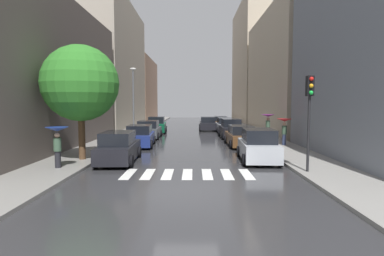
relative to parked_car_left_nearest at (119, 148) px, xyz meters
The scene contains 25 objects.
ground_plane 18.49m from the parked_car_left_nearest, 78.06° to the left, with size 28.00×72.00×0.04m, color #2E2E30.
sidewalk_left 18.28m from the parked_car_left_nearest, 98.43° to the left, with size 3.00×72.00×0.15m, color gray.
sidewalk_right 20.82m from the parked_car_left_nearest, 60.27° to the left, with size 3.00×72.00×0.15m, color gray.
crosswalk_stripes 4.85m from the parked_car_left_nearest, 37.10° to the right, with size 5.85×2.20×0.01m.
building_left_near 9.90m from the parked_car_left_nearest, 144.05° to the left, with size 6.00×20.39×10.38m, color #564C47.
building_left_mid 28.53m from the parked_car_left_nearest, 105.11° to the left, with size 6.00×20.34×16.45m, color #9E9384.
building_left_far 47.07m from the parked_car_left_nearest, 98.83° to the left, with size 6.00×17.91×11.86m, color #8C6B56.
building_right_mid 24.41m from the parked_car_left_nearest, 51.32° to the left, with size 6.00×18.91×13.14m, color #B2A38C.
building_right_far 41.73m from the parked_car_left_nearest, 68.66° to the left, with size 6.00×17.85×19.71m, color #B2A38C.
parked_car_left_nearest is the anchor object (origin of this frame).
parked_car_left_second 6.28m from the parked_car_left_nearest, 89.05° to the left, with size 2.24×4.38×1.62m.
parked_car_left_third 11.90m from the parked_car_left_nearest, 90.23° to the left, with size 2.17×4.18×1.64m.
parked_car_left_fourth 17.29m from the parked_car_left_nearest, 89.79° to the left, with size 2.23×4.28×1.78m.
parked_car_right_nearest 7.72m from the parked_car_left_nearest, ahead, with size 2.21×4.44×1.82m.
parked_car_right_second 10.07m from the parked_car_left_nearest, 40.75° to the left, with size 2.09×4.81×1.57m.
parked_car_right_third 14.36m from the parked_car_left_nearest, 58.22° to the left, with size 2.11×4.13×1.80m.
parked_car_right_fourth 19.67m from the parked_car_left_nearest, 67.12° to the left, with size 2.19×4.63×1.62m.
parked_car_right_fifth 25.49m from the parked_car_left_nearest, 72.67° to the left, with size 2.09×4.52×1.53m.
car_midroad 21.39m from the parked_car_left_nearest, 74.30° to the left, with size 2.11×4.68×1.63m.
pedestrian_foreground 14.57m from the parked_car_left_nearest, 43.74° to the left, with size 1.16×1.16×2.12m.
pedestrian_near_tree 12.41m from the parked_car_left_nearest, 29.42° to the left, with size 1.16×1.16×1.95m.
pedestrian_by_kerb 3.34m from the parked_car_left_nearest, 137.84° to the right, with size 1.06×1.06×1.95m.
street_tree_left 4.07m from the parked_car_left_nearest, behind, with size 4.14×4.14×6.24m.
traffic_light_right_corner 10.05m from the parked_car_left_nearest, 17.73° to the right, with size 0.30×0.42×4.30m.
lamp_post_left 13.93m from the parked_car_left_nearest, 97.32° to the left, with size 0.60×0.28×6.48m.
Camera 1 is at (0.29, -11.14, 3.24)m, focal length 29.49 mm.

